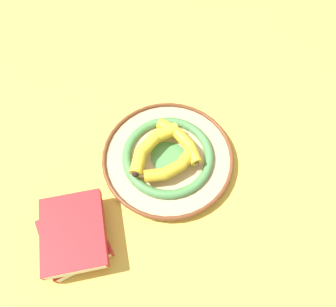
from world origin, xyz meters
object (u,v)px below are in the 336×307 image
banana_b (152,145)px  banana_c (170,168)px  book_stack (74,236)px  decorative_bowl (168,157)px  banana_a (183,141)px

banana_b → banana_c: size_ratio=1.35×
book_stack → decorative_bowl: bearing=113.7°
banana_b → banana_a: bearing=137.3°
banana_b → decorative_bowl: bearing=106.1°
decorative_bowl → banana_a: size_ratio=2.18×
decorative_bowl → book_stack: (-0.31, 0.11, 0.02)m
book_stack → banana_b: bearing=121.8°
banana_b → book_stack: banana_b is taller
decorative_bowl → banana_b: size_ratio=1.80×
book_stack → banana_a: bearing=112.8°
decorative_bowl → banana_c: bearing=-147.5°
banana_a → banana_c: size_ratio=1.12×
banana_a → book_stack: size_ratio=0.70×
decorative_bowl → banana_c: 0.07m
banana_b → banana_c: banana_b is taller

